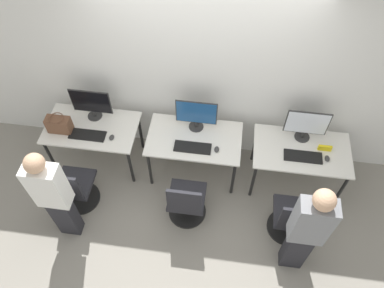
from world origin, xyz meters
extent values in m
plane|color=gray|center=(0.00, 0.00, 0.00)|extent=(20.00, 20.00, 0.00)
cube|color=silver|center=(0.00, 0.81, 1.40)|extent=(12.00, 0.05, 2.80)
cube|color=silver|center=(-1.33, 0.34, 0.70)|extent=(1.18, 0.68, 0.02)
cylinder|color=black|center=(-1.87, 0.05, 0.34)|extent=(0.04, 0.04, 0.69)
cylinder|color=black|center=(-0.79, 0.05, 0.34)|extent=(0.04, 0.04, 0.69)
cylinder|color=black|center=(-1.87, 0.63, 0.34)|extent=(0.04, 0.04, 0.69)
cylinder|color=black|center=(-0.79, 0.63, 0.34)|extent=(0.04, 0.04, 0.69)
cylinder|color=#2D2D2D|center=(-1.33, 0.53, 0.72)|extent=(0.19, 0.19, 0.01)
cylinder|color=#2D2D2D|center=(-1.33, 0.53, 0.77)|extent=(0.04, 0.04, 0.09)
cube|color=#2D2D2D|center=(-1.33, 0.53, 0.99)|extent=(0.51, 0.01, 0.37)
cube|color=black|center=(-1.33, 0.52, 0.99)|extent=(0.49, 0.01, 0.34)
cube|color=black|center=(-1.33, 0.20, 0.72)|extent=(0.45, 0.17, 0.02)
ellipsoid|color=#333333|center=(-1.02, 0.20, 0.73)|extent=(0.06, 0.09, 0.03)
cylinder|color=black|center=(-1.41, -0.32, 0.01)|extent=(0.48, 0.48, 0.03)
cylinder|color=black|center=(-1.41, -0.32, 0.20)|extent=(0.04, 0.04, 0.34)
cube|color=#232328|center=(-1.41, -0.32, 0.40)|extent=(0.44, 0.44, 0.05)
cube|color=#232328|center=(-1.41, -0.52, 0.64)|extent=(0.40, 0.04, 0.44)
cube|color=#232328|center=(-1.39, -0.74, 0.36)|extent=(0.25, 0.16, 0.73)
cube|color=white|center=(-1.39, -0.74, 1.04)|extent=(0.36, 0.20, 0.63)
sphere|color=tan|center=(-1.39, -0.74, 1.46)|extent=(0.21, 0.21, 0.21)
cube|color=silver|center=(0.00, 0.34, 0.70)|extent=(1.18, 0.68, 0.02)
cylinder|color=black|center=(-0.54, 0.05, 0.34)|extent=(0.04, 0.04, 0.69)
cylinder|color=black|center=(0.54, 0.05, 0.34)|extent=(0.04, 0.04, 0.69)
cylinder|color=black|center=(-0.54, 0.63, 0.34)|extent=(0.04, 0.04, 0.69)
cylinder|color=black|center=(0.54, 0.63, 0.34)|extent=(0.04, 0.04, 0.69)
cylinder|color=#2D2D2D|center=(0.00, 0.53, 0.72)|extent=(0.19, 0.19, 0.01)
cylinder|color=#2D2D2D|center=(0.00, 0.53, 0.77)|extent=(0.04, 0.04, 0.09)
cube|color=#2D2D2D|center=(0.00, 0.53, 0.99)|extent=(0.51, 0.01, 0.37)
cube|color=navy|center=(0.00, 0.52, 0.99)|extent=(0.49, 0.01, 0.34)
cube|color=black|center=(0.00, 0.19, 0.72)|extent=(0.45, 0.17, 0.02)
ellipsoid|color=#333333|center=(0.29, 0.20, 0.73)|extent=(0.06, 0.09, 0.03)
cylinder|color=black|center=(0.00, -0.32, 0.01)|extent=(0.48, 0.48, 0.03)
cylinder|color=black|center=(0.00, -0.32, 0.20)|extent=(0.04, 0.04, 0.34)
cube|color=#232328|center=(0.00, -0.32, 0.40)|extent=(0.44, 0.44, 0.05)
cube|color=#232328|center=(0.00, -0.52, 0.64)|extent=(0.40, 0.04, 0.44)
cube|color=silver|center=(1.33, 0.34, 0.70)|extent=(1.18, 0.68, 0.02)
cylinder|color=black|center=(0.79, 0.05, 0.34)|extent=(0.04, 0.04, 0.69)
cylinder|color=black|center=(1.87, 0.05, 0.34)|extent=(0.04, 0.04, 0.69)
cylinder|color=black|center=(0.79, 0.63, 0.34)|extent=(0.04, 0.04, 0.69)
cylinder|color=black|center=(1.87, 0.63, 0.34)|extent=(0.04, 0.04, 0.69)
cylinder|color=#2D2D2D|center=(1.33, 0.54, 0.72)|extent=(0.19, 0.19, 0.01)
cylinder|color=#2D2D2D|center=(1.33, 0.54, 0.77)|extent=(0.04, 0.04, 0.09)
cube|color=#2D2D2D|center=(1.33, 0.55, 0.99)|extent=(0.51, 0.01, 0.37)
cube|color=silver|center=(1.33, 0.54, 0.99)|extent=(0.49, 0.01, 0.34)
cube|color=black|center=(1.33, 0.24, 0.72)|extent=(0.45, 0.17, 0.02)
ellipsoid|color=#333333|center=(1.61, 0.24, 0.73)|extent=(0.06, 0.09, 0.03)
cylinder|color=black|center=(1.26, -0.36, 0.01)|extent=(0.48, 0.48, 0.03)
cylinder|color=black|center=(1.26, -0.36, 0.20)|extent=(0.04, 0.04, 0.34)
cube|color=#232328|center=(1.26, -0.36, 0.40)|extent=(0.44, 0.44, 0.05)
cube|color=#232328|center=(1.26, -0.57, 0.64)|extent=(0.40, 0.04, 0.44)
cube|color=#232328|center=(1.29, -0.78, 0.37)|extent=(0.25, 0.16, 0.75)
cube|color=slate|center=(1.29, -0.78, 1.07)|extent=(0.36, 0.20, 0.65)
sphere|color=tan|center=(1.29, -0.78, 1.50)|extent=(0.21, 0.21, 0.21)
cube|color=brown|center=(-1.68, 0.24, 0.82)|extent=(0.30, 0.14, 0.22)
torus|color=brown|center=(-1.68, 0.24, 0.95)|extent=(0.18, 0.18, 0.01)
cube|color=yellow|center=(1.59, 0.38, 0.75)|extent=(0.16, 0.03, 0.08)
camera|label=1|loc=(0.36, -2.49, 4.40)|focal=35.00mm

